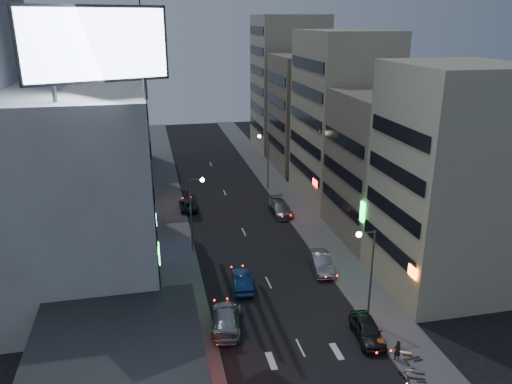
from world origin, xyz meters
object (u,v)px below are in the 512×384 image
object	(u,v)px
person	(397,350)
scooter_silver_b	(413,346)
scooter_silver_a	(425,364)
scooter_black_b	(420,349)
parked_car_right_near	(367,330)
road_car_blue	(242,281)
parked_car_left	(188,205)
scooter_black_a	(426,372)
parked_car_right_mid	(321,262)
parked_car_right_far	(280,208)
scooter_blue	(415,361)
road_car_silver	(226,319)

from	to	relation	value
person	scooter_silver_b	world-z (taller)	person
scooter_silver_a	scooter_black_b	distance (m)	1.62
parked_car_right_near	road_car_blue	bearing A→B (deg)	135.22
scooter_silver_a	road_car_blue	bearing A→B (deg)	57.10
parked_car_left	scooter_black_b	bearing A→B (deg)	112.50
parked_car_right_near	scooter_black_b	size ratio (longest dim) A/B	2.39
road_car_blue	scooter_black_a	world-z (taller)	road_car_blue
road_car_blue	person	world-z (taller)	person
parked_car_right_mid	parked_car_right_far	size ratio (longest dim) A/B	0.89
parked_car_right_far	person	bearing A→B (deg)	-88.51
scooter_black_a	scooter_blue	xyz separation A→B (m)	(-0.15, 1.25, -0.04)
parked_car_left	scooter_black_a	size ratio (longest dim) A/B	2.51
parked_car_left	scooter_silver_b	xyz separation A→B (m)	(13.40, -33.07, 0.08)
scooter_silver_b	person	bearing A→B (deg)	131.88
road_car_silver	parked_car_right_mid	bearing A→B (deg)	-133.83
scooter_black_b	scooter_black_a	bearing A→B (deg)	156.00
parked_car_left	person	bearing A→B (deg)	109.83
scooter_black_a	scooter_black_b	bearing A→B (deg)	1.33
scooter_blue	scooter_black_b	xyz separation A→B (m)	(0.96, 1.04, 0.08)
parked_car_left	scooter_black_b	xyz separation A→B (m)	(13.69, -33.53, 0.08)
scooter_black_a	person	bearing A→B (deg)	43.94
road_car_blue	person	bearing A→B (deg)	131.18
parked_car_right_far	parked_car_right_near	bearing A→B (deg)	-90.47
parked_car_right_far	scooter_silver_a	size ratio (longest dim) A/B	3.08
parked_car_right_near	scooter_silver_a	world-z (taller)	parked_car_right_near
scooter_black_a	scooter_silver_b	xyz separation A→B (m)	(0.52, 2.76, 0.04)
road_car_silver	person	world-z (taller)	person
person	scooter_black_a	world-z (taller)	person
scooter_silver_a	scooter_blue	size ratio (longest dim) A/B	1.07
parked_car_left	parked_car_right_far	xyz separation A→B (m)	(11.20, -4.06, 0.18)
road_car_silver	scooter_silver_a	world-z (taller)	road_car_silver
scooter_black_a	scooter_silver_a	world-z (taller)	scooter_silver_a
scooter_silver_b	parked_car_left	bearing A→B (deg)	46.65
parked_car_right_far	scooter_black_a	bearing A→B (deg)	-86.86
parked_car_left	person	world-z (taller)	person
scooter_blue	scooter_silver_a	bearing A→B (deg)	-154.28
person	scooter_black_b	xyz separation A→B (m)	(1.79, 0.00, -0.20)
parked_car_right_mid	scooter_silver_a	xyz separation A→B (m)	(1.99, -15.79, -0.15)
parked_car_right_far	road_car_silver	size ratio (longest dim) A/B	1.00
scooter_black_b	parked_car_right_mid	bearing A→B (deg)	5.46
road_car_blue	parked_car_right_far	bearing A→B (deg)	-109.91
road_car_silver	person	size ratio (longest dim) A/B	3.52
scooter_silver_a	scooter_black_b	world-z (taller)	scooter_black_b
parked_car_right_near	scooter_blue	distance (m)	4.33
scooter_silver_b	scooter_silver_a	bearing A→B (deg)	-161.45
road_car_silver	scooter_black_b	world-z (taller)	road_car_silver
parked_car_right_near	road_car_blue	xyz separation A→B (m)	(-7.89, 9.57, -0.02)
parked_car_right_mid	scooter_black_a	world-z (taller)	parked_car_right_mid
parked_car_right_mid	scooter_black_b	xyz separation A→B (m)	(2.49, -14.24, -0.11)
person	scooter_silver_b	bearing A→B (deg)	-169.61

